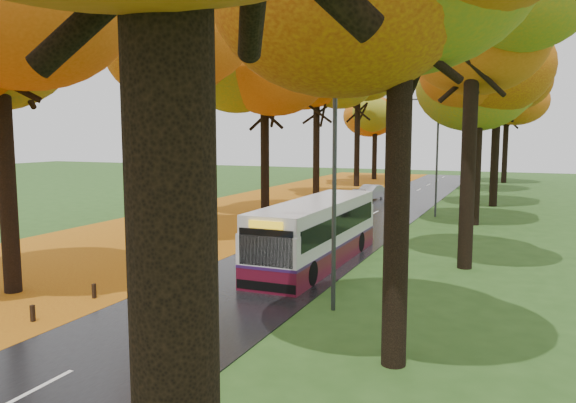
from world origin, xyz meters
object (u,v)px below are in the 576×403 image
Objects in this scene: streetlamp_mid at (433,147)px; car_dark at (396,182)px; streetlamp_near at (327,162)px; bus at (316,231)px; car_silver at (370,192)px; streetlamp_far at (466,142)px; car_white at (358,197)px.

car_dark is at bearing 108.96° from streetlamp_mid.
streetlamp_near reaches higher than bus.
bus is 2.70× the size of car_silver.
streetlamp_near is at bearing -67.88° from car_silver.
streetlamp_far is (0.00, 44.00, 0.00)m from streetlamp_near.
car_white is 0.87× the size of car_dark.
car_silver is at bearing 79.12° from car_white.
car_silver is at bearing 129.40° from streetlamp_mid.
car_dark is (-0.00, 14.34, -0.01)m from car_white.
streetlamp_near reaches higher than car_dark.
streetlamp_far reaches higher than car_dark.
car_dark is at bearing 79.11° from car_white.
bus is 20.61m from car_white.
car_dark is (-3.87, 34.56, -0.78)m from bus.
streetlamp_near reaches higher than car_white.
streetlamp_mid is at bearing -43.27° from car_white.
bus is at bearing -90.07° from car_white.
car_white is (-6.30, 3.99, -4.03)m from streetlamp_mid.
streetlamp_far is 8.33m from car_dark.
streetlamp_far is at bearing 76.42° from car_silver.
streetlamp_near is 2.11× the size of car_white.
car_silver is (-3.87, 23.90, -0.79)m from bus.
streetlamp_far reaches higher than bus.
streetlamp_near is 0.78× the size of bus.
car_silver is (-6.30, -14.33, -4.05)m from streetlamp_far.
streetlamp_near is at bearing -90.00° from streetlamp_mid.
streetlamp_far is 0.78× the size of bus.
streetlamp_near is 27.04m from car_white.
streetlamp_mid is 0.78× the size of bus.
car_dark is at bearing -149.76° from streetlamp_far.
bus reaches higher than car_silver.
streetlamp_near is 1.00× the size of streetlamp_mid.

